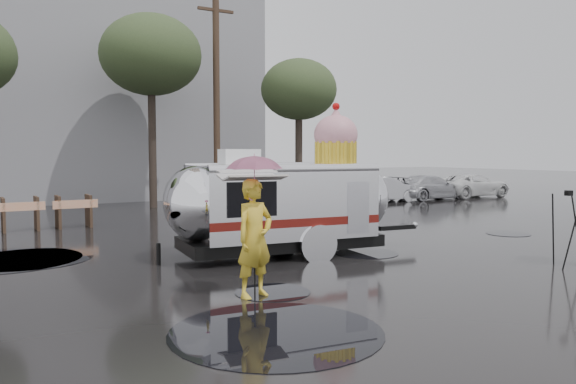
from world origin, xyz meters
TOP-DOWN VIEW (x-y plane):
  - ground at (0.00, 0.00)m, footprint 120.00×120.00m
  - puddles at (-4.21, 2.60)m, footprint 14.82×10.15m
  - grey_building at (-4.00, 24.00)m, footprint 22.00×12.00m
  - utility_pole at (2.50, 14.00)m, footprint 1.60×0.28m
  - tree_mid at (0.00, 15.00)m, footprint 4.20×4.20m
  - tree_right at (6.00, 13.00)m, footprint 3.36×3.36m
  - barricade_row at (-5.55, 9.96)m, footprint 4.30×0.80m
  - parked_cars at (11.78, 12.00)m, footprint 13.20×1.90m
  - airstream_trailer at (-0.77, 2.66)m, footprint 6.56×2.70m
  - person_left at (-3.06, -0.36)m, footprint 0.77×0.60m
  - umbrella_pink at (-3.06, -0.36)m, footprint 1.09×1.09m
  - tripod at (3.41, -1.49)m, footprint 0.60×0.64m

SIDE VIEW (x-z plane):
  - ground at x=0.00m, z-range 0.00..0.00m
  - puddles at x=-4.21m, z-range 0.00..0.01m
  - barricade_row at x=-5.55m, z-range 0.02..1.02m
  - parked_cars at x=11.78m, z-range -0.03..1.47m
  - tripod at x=3.41m, z-range 0.15..1.72m
  - person_left at x=-3.06m, z-range 0.00..1.90m
  - airstream_trailer at x=-0.77m, z-range -0.53..3.02m
  - umbrella_pink at x=-3.06m, z-range 0.77..3.07m
  - utility_pole at x=2.50m, z-range 0.12..9.12m
  - tree_right at x=6.00m, z-range 1.85..8.27m
  - tree_mid at x=0.00m, z-range 2.33..10.35m
  - grey_building at x=-4.00m, z-range 0.00..13.00m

